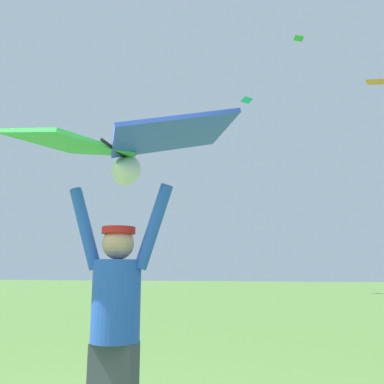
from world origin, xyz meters
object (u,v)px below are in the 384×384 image
distant_kite_green_overhead_distant (299,38)px  held_stunt_kite (118,146)px  distant_kite_orange_high_right (379,81)px  kite_flyer_person (115,324)px  distant_kite_teal_high_left (247,100)px

distant_kite_green_overhead_distant → held_stunt_kite: bearing=-93.9°
held_stunt_kite → distant_kite_green_overhead_distant: size_ratio=3.16×
distant_kite_orange_high_right → distant_kite_green_overhead_distant: distant_kite_green_overhead_distant is taller
kite_flyer_person → distant_kite_orange_high_right: distant_kite_orange_high_right is taller
held_stunt_kite → kite_flyer_person: bearing=94.9°
kite_flyer_person → distant_kite_orange_high_right: size_ratio=1.55×
held_stunt_kite → distant_kite_orange_high_right: distant_kite_orange_high_right is taller
distant_kite_green_overhead_distant → kite_flyer_person: bearing=-93.9°
kite_flyer_person → distant_kite_green_overhead_distant: 19.28m
distant_kite_teal_high_left → held_stunt_kite: bearing=-83.4°
distant_kite_orange_high_right → distant_kite_green_overhead_distant: bearing=142.8°
kite_flyer_person → distant_kite_teal_high_left: 26.56m
distant_kite_orange_high_right → distant_kite_green_overhead_distant: size_ratio=2.12×
held_stunt_kite → distant_kite_green_overhead_distant: (1.07, 15.65, 10.05)m
kite_flyer_person → distant_kite_green_overhead_distant: size_ratio=3.29×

